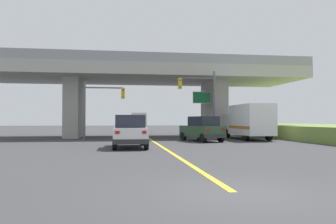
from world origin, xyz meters
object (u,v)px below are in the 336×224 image
(suv_lead, at_px, (130,131))
(box_truck, at_px, (248,121))
(highway_sign, at_px, (202,102))
(traffic_signal_farside, at_px, (99,102))
(traffic_signal_nearside, at_px, (203,96))
(suv_crossing, at_px, (202,129))
(semi_truck_distant, at_px, (138,121))

(suv_lead, bearing_deg, box_truck, 35.07)
(suv_lead, xyz_separation_m, highway_sign, (7.49, 11.76, 2.53))
(traffic_signal_farside, bearing_deg, suv_lead, -74.97)
(box_truck, xyz_separation_m, highway_sign, (-3.19, 4.26, 1.93))
(suv_lead, height_order, traffic_signal_nearside, traffic_signal_nearside)
(traffic_signal_farside, bearing_deg, suv_crossing, -22.75)
(suv_lead, distance_m, highway_sign, 14.17)
(suv_lead, xyz_separation_m, box_truck, (10.68, 7.50, 0.60))
(semi_truck_distant, bearing_deg, suv_crossing, -83.43)
(traffic_signal_farside, distance_m, highway_sign, 10.29)
(suv_crossing, height_order, semi_truck_distant, semi_truck_distant)
(traffic_signal_nearside, distance_m, traffic_signal_farside, 9.24)
(suv_lead, relative_size, highway_sign, 1.00)
(traffic_signal_farside, xyz_separation_m, highway_sign, (9.93, 2.67, 0.19))
(suv_lead, height_order, highway_sign, highway_sign)
(highway_sign, height_order, semi_truck_distant, highway_sign)
(suv_crossing, distance_m, highway_sign, 6.87)
(suv_crossing, xyz_separation_m, traffic_signal_nearside, (0.77, 2.90, 2.92))
(suv_crossing, bearing_deg, traffic_signal_nearside, 58.20)
(box_truck, height_order, traffic_signal_farside, traffic_signal_farside)
(suv_crossing, height_order, traffic_signal_nearside, traffic_signal_nearside)
(traffic_signal_nearside, bearing_deg, highway_sign, 77.57)
(highway_sign, distance_m, semi_truck_distant, 25.10)
(traffic_signal_nearside, bearing_deg, suv_lead, -128.65)
(semi_truck_distant, bearing_deg, traffic_signal_nearside, -81.19)
(traffic_signal_farside, relative_size, semi_truck_distant, 0.70)
(traffic_signal_nearside, relative_size, traffic_signal_farside, 1.19)
(suv_lead, height_order, suv_crossing, same)
(highway_sign, relative_size, semi_truck_distant, 0.65)
(highway_sign, xyz_separation_m, semi_truck_distant, (-5.04, 24.51, -1.98))
(traffic_signal_farside, height_order, semi_truck_distant, traffic_signal_farside)
(suv_crossing, distance_m, semi_truck_distant, 30.92)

